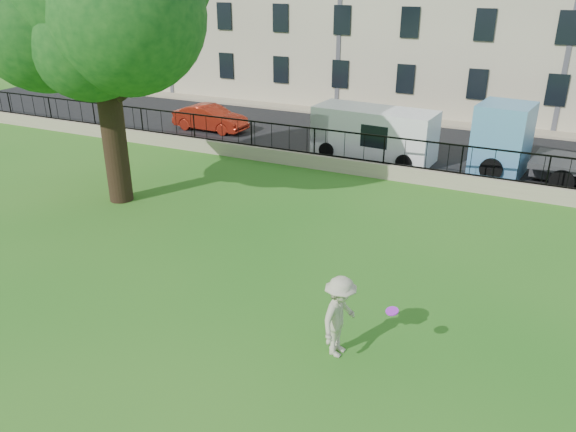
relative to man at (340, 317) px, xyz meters
The scene contains 10 objects.
ground 2.64m from the man, 169.07° to the right, with size 120.00×120.00×0.00m, color #216F1A.
retaining_wall 11.80m from the man, 101.90° to the left, with size 50.00×0.40×0.60m, color tan.
iron_railing 11.79m from the man, 101.90° to the left, with size 50.00×0.05×1.13m.
street 16.44m from the man, 98.52° to the left, with size 60.00×9.00×0.01m, color black.
sidewalk 21.59m from the man, 96.47° to the left, with size 60.00×1.40×0.12m, color tan.
man is the anchor object (origin of this frame).
frisbee 1.10m from the man, 15.50° to the left, with size 0.27×0.27×0.03m, color #B629E8.
red_sedan 19.64m from the man, 130.50° to the left, with size 1.39×4.00×1.32m, color red.
white_van 14.39m from the man, 104.45° to the left, with size 5.28×2.06×2.22m, color white.
blue_truck 14.52m from the man, 73.71° to the left, with size 6.79×2.41×2.85m, color #5A9ED4.
Camera 1 is at (5.71, -9.03, 7.54)m, focal length 35.00 mm.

